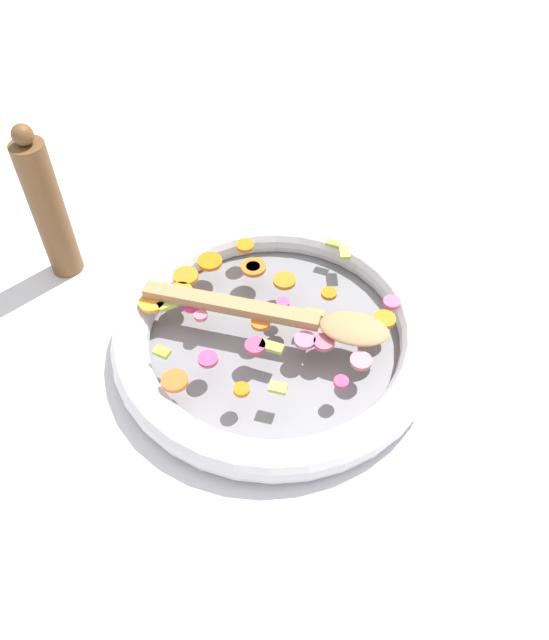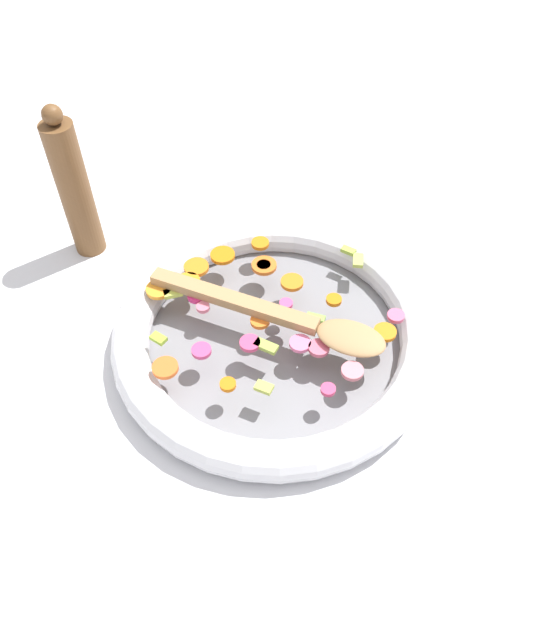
% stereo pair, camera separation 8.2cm
% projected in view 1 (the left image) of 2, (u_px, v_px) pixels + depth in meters
% --- Properties ---
extents(ground_plane, '(4.00, 4.00, 0.00)m').
position_uv_depth(ground_plane, '(274.00, 344.00, 0.86)').
color(ground_plane, silver).
extents(skillet, '(0.44, 0.44, 0.05)m').
position_uv_depth(skillet, '(274.00, 334.00, 0.84)').
color(skillet, slate).
rests_on(skillet, ground_plane).
extents(chopped_vegetables, '(0.30, 0.34, 0.01)m').
position_uv_depth(chopped_vegetables, '(253.00, 309.00, 0.83)').
color(chopped_vegetables, orange).
rests_on(chopped_vegetables, skillet).
extents(wooden_spoon, '(0.22, 0.29, 0.01)m').
position_uv_depth(wooden_spoon, '(290.00, 316.00, 0.81)').
color(wooden_spoon, '#A87F51').
rests_on(wooden_spoon, chopped_vegetables).
extents(pepper_mill, '(0.05, 0.05, 0.25)m').
position_uv_depth(pepper_mill, '(48.00, 209.00, 0.87)').
color(pepper_mill, brown).
rests_on(pepper_mill, ground_plane).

